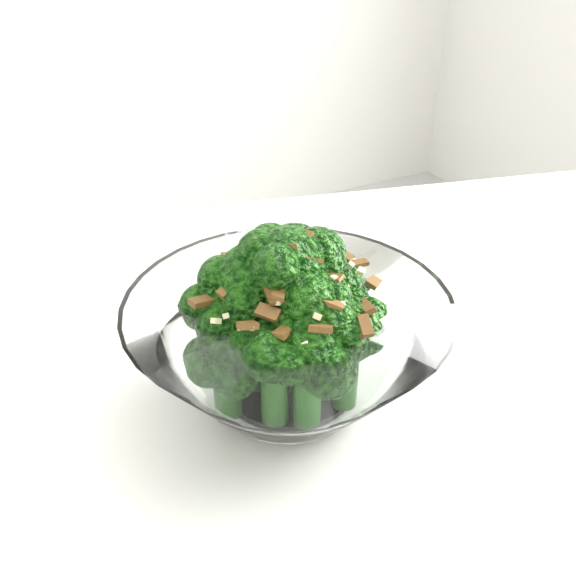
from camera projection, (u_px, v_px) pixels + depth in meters
name	position (u px, v px, depth m)	size (l,w,h in m)	color
broccoli_dish	(288.00, 337.00, 0.41)	(0.21, 0.21, 0.13)	white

